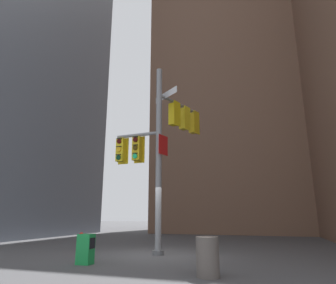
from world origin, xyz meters
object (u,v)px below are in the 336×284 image
object	(u,v)px
signal_pole_assembly	(162,140)
trash_bin	(208,257)
fire_hydrant	(81,241)
newspaper_box	(86,249)

from	to	relation	value
signal_pole_assembly	trash_bin	size ratio (longest dim) A/B	8.18
signal_pole_assembly	trash_bin	bearing A→B (deg)	-57.60
signal_pole_assembly	trash_bin	world-z (taller)	signal_pole_assembly
signal_pole_assembly	fire_hydrant	world-z (taller)	signal_pole_assembly
signal_pole_assembly	newspaper_box	bearing A→B (deg)	-110.61
fire_hydrant	newspaper_box	bearing A→B (deg)	-53.83
trash_bin	fire_hydrant	bearing A→B (deg)	148.93
signal_pole_assembly	newspaper_box	size ratio (longest dim) A/B	8.68
signal_pole_assembly	fire_hydrant	size ratio (longest dim) A/B	10.22
signal_pole_assembly	newspaper_box	world-z (taller)	signal_pole_assembly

